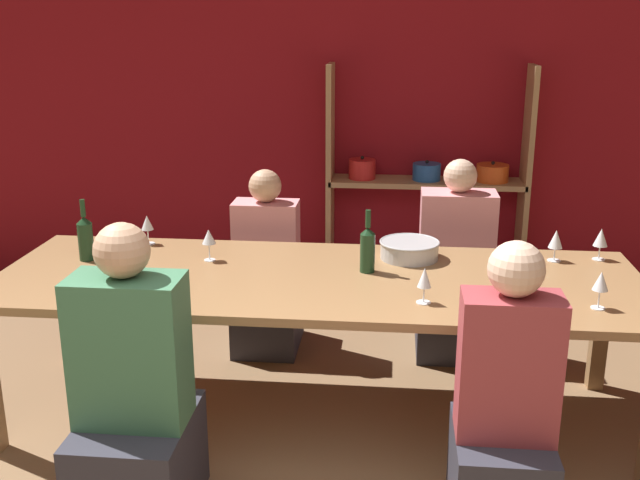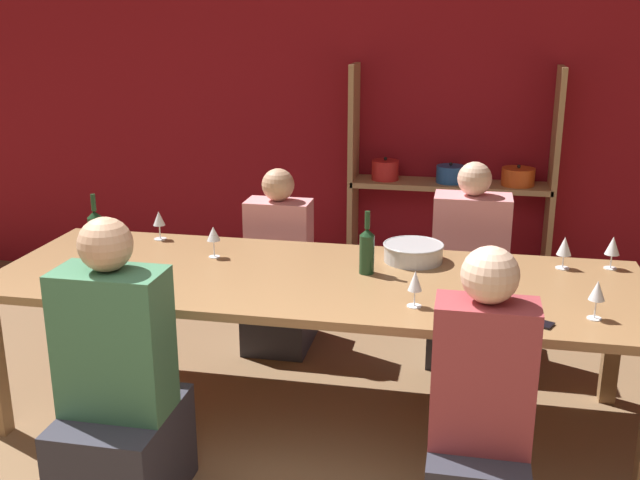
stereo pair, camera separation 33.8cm
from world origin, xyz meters
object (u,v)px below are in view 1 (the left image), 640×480
at_px(wine_glass_empty_a, 556,240).
at_px(person_near_a, 135,415).
at_px(wine_glass_red_b, 601,282).
at_px(person_near_b, 503,437).
at_px(wine_glass_empty_b, 147,224).
at_px(shelf_unit, 423,212).
at_px(wine_glass_white_a, 601,239).
at_px(dining_table, 318,289).
at_px(mixing_bowl, 409,249).
at_px(cell_phone, 543,314).
at_px(wine_glass_red_a, 209,238).
at_px(wine_glass_white_b, 424,279).
at_px(wine_bottle_green, 85,237).
at_px(person_far_b, 267,284).
at_px(wine_bottle_dark, 368,248).
at_px(person_far_a, 454,283).

distance_m(wine_glass_empty_a, person_near_a, 2.19).
relative_size(wine_glass_empty_a, wine_glass_red_b, 0.98).
height_order(wine_glass_red_b, person_near_b, person_near_b).
height_order(wine_glass_empty_b, person_near_a, person_near_a).
xyz_separation_m(shelf_unit, person_near_b, (0.22, -2.60, -0.18)).
bearing_deg(wine_glass_white_a, wine_glass_empty_a, -169.28).
relative_size(shelf_unit, wine_glass_empty_a, 10.07).
bearing_deg(dining_table, wine_glass_white_a, 15.71).
xyz_separation_m(mixing_bowl, person_near_a, (-1.07, -1.15, -0.35)).
height_order(cell_phone, person_near_a, person_near_a).
height_order(wine_glass_red_a, wine_glass_red_b, wine_glass_red_b).
bearing_deg(person_near_a, wine_glass_empty_a, 33.29).
relative_size(dining_table, wine_glass_white_b, 19.20).
relative_size(wine_bottle_green, person_near_a, 0.26).
relative_size(dining_table, wine_bottle_green, 9.78).
height_order(cell_phone, person_far_b, person_far_b).
height_order(wine_glass_empty_b, person_near_b, person_near_b).
bearing_deg(person_near_a, wine_glass_empty_b, 105.03).
bearing_deg(wine_glass_empty_a, shelf_unit, 113.68).
distance_m(wine_bottle_dark, wine_glass_red_b, 1.06).
height_order(dining_table, wine_glass_empty_b, wine_glass_empty_b).
relative_size(shelf_unit, person_near_b, 1.35).
relative_size(wine_bottle_dark, wine_glass_red_b, 1.87).
bearing_deg(mixing_bowl, wine_glass_red_b, -37.33).
height_order(dining_table, person_near_b, person_near_b).
height_order(mixing_bowl, person_far_a, person_far_a).
height_order(shelf_unit, wine_glass_white_a, shelf_unit).
xyz_separation_m(dining_table, person_far_b, (-0.39, 0.80, -0.28)).
xyz_separation_m(shelf_unit, wine_glass_white_a, (0.84, -1.35, 0.24)).
xyz_separation_m(dining_table, cell_phone, (0.98, -0.38, 0.07)).
height_order(wine_glass_empty_a, person_near_b, person_near_b).
bearing_deg(wine_glass_white_a, wine_bottle_dark, -165.38).
distance_m(shelf_unit, wine_glass_red_b, 2.16).
relative_size(wine_glass_white_b, person_far_a, 0.14).
xyz_separation_m(wine_glass_empty_b, person_far_b, (0.58, 0.38, -0.46)).
bearing_deg(wine_glass_white_b, dining_table, 148.96).
distance_m(mixing_bowl, person_far_a, 0.74).
relative_size(wine_bottle_dark, wine_glass_white_a, 1.89).
relative_size(wine_bottle_green, wine_glass_white_a, 1.93).
bearing_deg(person_near_b, wine_glass_empty_a, 72.08).
relative_size(wine_glass_empty_a, wine_glass_empty_b, 1.01).
height_order(wine_glass_red_a, cell_phone, wine_glass_red_a).
height_order(mixing_bowl, wine_glass_empty_a, wine_glass_empty_a).
bearing_deg(cell_phone, wine_glass_empty_b, 157.60).
distance_m(mixing_bowl, cell_phone, 0.89).
bearing_deg(wine_bottle_green, person_far_a, 21.51).
height_order(cell_phone, person_near_b, person_near_b).
height_order(wine_glass_red_a, wine_glass_empty_b, wine_glass_red_a).
bearing_deg(person_far_b, wine_glass_empty_b, 33.07).
height_order(shelf_unit, wine_glass_red_a, shelf_unit).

